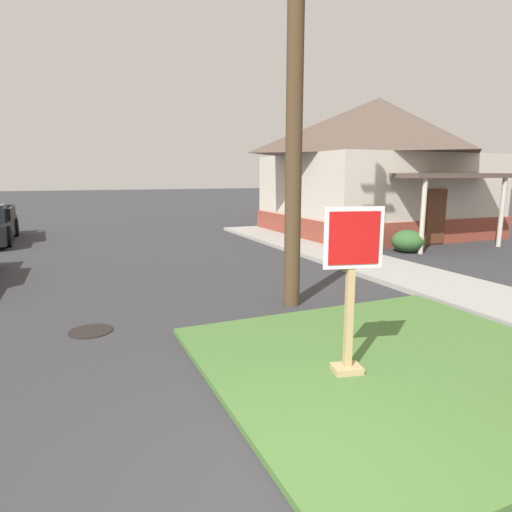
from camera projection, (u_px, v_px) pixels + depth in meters
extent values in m
plane|color=#333335|center=(292.00, 504.00, 3.38)|extent=(160.00, 160.00, 0.00)
cube|color=#477033|center=(400.00, 362.00, 5.87)|extent=(5.11, 4.81, 0.08)
cube|color=#9E9B93|center=(381.00, 267.00, 11.83)|extent=(2.20, 19.96, 0.12)
cube|color=tan|center=(350.00, 294.00, 5.31)|extent=(0.11, 0.11, 2.03)
cube|color=tan|center=(347.00, 369.00, 5.49)|extent=(0.42, 0.36, 0.08)
cube|color=white|center=(354.00, 238.00, 5.13)|extent=(0.73, 0.19, 0.74)
cube|color=red|center=(354.00, 238.00, 5.12)|extent=(0.62, 0.16, 0.63)
cylinder|color=black|center=(91.00, 331.00, 7.13)|extent=(0.70, 0.70, 0.02)
cube|color=black|center=(12.00, 212.00, 17.57)|extent=(0.14, 2.21, 0.44)
cylinder|color=black|center=(7.00, 237.00, 15.45)|extent=(0.27, 0.76, 0.76)
cylinder|color=black|center=(15.00, 227.00, 18.28)|extent=(0.27, 0.76, 0.76)
cube|color=brown|center=(356.00, 243.00, 12.90)|extent=(0.46, 1.46, 0.06)
cube|color=brown|center=(351.00, 236.00, 12.80)|extent=(0.11, 1.45, 0.38)
cube|color=#2D2D33|center=(369.00, 254.00, 12.35)|extent=(0.36, 0.08, 0.41)
cube|color=#2D2D33|center=(344.00, 247.00, 13.54)|extent=(0.36, 0.08, 0.41)
cylinder|color=#4C3823|center=(295.00, 42.00, 7.73)|extent=(0.31, 0.31, 9.76)
cube|color=brown|center=(373.00, 223.00, 19.19)|extent=(8.15, 7.07, 0.90)
cube|color=beige|center=(375.00, 185.00, 18.88)|extent=(7.99, 6.92, 2.48)
pyramid|color=brown|center=(378.00, 127.00, 18.44)|extent=(8.56, 7.42, 2.39)
cube|color=brown|center=(454.00, 176.00, 14.99)|extent=(4.49, 1.40, 0.16)
cylinder|color=beige|center=(423.00, 215.00, 14.01)|extent=(0.16, 0.16, 2.53)
cylinder|color=beige|center=(502.00, 212.00, 15.44)|extent=(0.16, 0.16, 2.53)
cube|color=brown|center=(436.00, 217.00, 15.87)|extent=(0.90, 0.06, 2.00)
ellipsoid|color=#325D2C|center=(408.00, 241.00, 14.47)|extent=(1.08, 1.08, 0.76)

